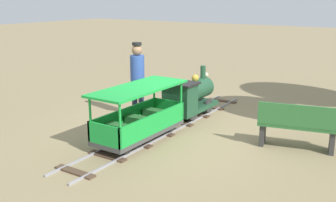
{
  "coord_description": "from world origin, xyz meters",
  "views": [
    {
      "loc": [
        4.14,
        -6.1,
        2.53
      ],
      "look_at": [
        0.0,
        0.17,
        0.55
      ],
      "focal_mm": 42.21,
      "sensor_mm": 36.0,
      "label": 1
    }
  ],
  "objects_px": {
    "locomotive": "(189,96)",
    "conductor_person": "(137,74)",
    "park_bench": "(297,126)",
    "passenger_car": "(140,119)"
  },
  "relations": [
    {
      "from": "conductor_person",
      "to": "locomotive",
      "type": "bearing_deg",
      "value": 32.31
    },
    {
      "from": "passenger_car",
      "to": "park_bench",
      "type": "relative_size",
      "value": 1.47
    },
    {
      "from": "passenger_car",
      "to": "park_bench",
      "type": "distance_m",
      "value": 2.73
    },
    {
      "from": "locomotive",
      "to": "passenger_car",
      "type": "bearing_deg",
      "value": -90.0
    },
    {
      "from": "locomotive",
      "to": "park_bench",
      "type": "xyz_separation_m",
      "value": [
        2.47,
        -0.59,
        -0.07
      ]
    },
    {
      "from": "locomotive",
      "to": "park_bench",
      "type": "relative_size",
      "value": 1.07
    },
    {
      "from": "locomotive",
      "to": "conductor_person",
      "type": "relative_size",
      "value": 0.89
    },
    {
      "from": "locomotive",
      "to": "passenger_car",
      "type": "xyz_separation_m",
      "value": [
        0.0,
        -1.76,
        -0.06
      ]
    },
    {
      "from": "conductor_person",
      "to": "park_bench",
      "type": "bearing_deg",
      "value": -0.03
    },
    {
      "from": "locomotive",
      "to": "conductor_person",
      "type": "xyz_separation_m",
      "value": [
        -0.94,
        -0.59,
        0.47
      ]
    }
  ]
}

